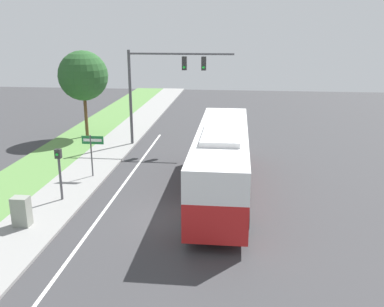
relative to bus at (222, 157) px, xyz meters
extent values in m
plane|color=#38383A|center=(-1.67, -3.13, -1.95)|extent=(80.00, 80.00, 0.00)
cube|color=gray|center=(-7.87, -3.13, -1.89)|extent=(2.80, 80.00, 0.12)
cube|color=silver|center=(-5.27, -3.13, -1.95)|extent=(0.14, 30.00, 0.01)
cube|color=red|center=(0.00, 0.01, -0.73)|extent=(2.45, 12.22, 1.56)
cube|color=white|center=(0.00, 0.01, 0.69)|extent=(2.45, 12.22, 1.27)
cube|color=black|center=(0.00, 0.01, 0.25)|extent=(2.49, 11.24, 0.96)
cube|color=white|center=(0.00, -0.90, 1.44)|extent=(1.72, 4.28, 0.24)
cylinder|color=black|center=(-1.18, 3.80, -1.49)|extent=(0.28, 0.93, 0.93)
cylinder|color=black|center=(1.18, 3.80, -1.49)|extent=(0.28, 0.93, 0.93)
cylinder|color=black|center=(-1.18, -3.77, -1.49)|extent=(0.28, 0.93, 0.93)
cylinder|color=black|center=(1.18, -3.77, -1.49)|extent=(0.28, 0.93, 0.93)
cylinder|color=#4C4C51|center=(-6.72, 8.72, 1.37)|extent=(0.20, 0.20, 6.65)
cylinder|color=#4C4C51|center=(-3.17, 8.72, 4.45)|extent=(7.10, 0.14, 0.14)
cube|color=#2D2D2D|center=(-2.93, 8.72, 3.83)|extent=(0.32, 0.28, 0.90)
sphere|color=#1ED838|center=(-2.93, 8.54, 3.58)|extent=(0.18, 0.18, 0.18)
cube|color=#2D2D2D|center=(-1.63, 8.72, 3.83)|extent=(0.32, 0.28, 0.90)
sphere|color=#1ED838|center=(-1.63, 8.54, 3.58)|extent=(0.18, 0.18, 0.18)
cylinder|color=#4C4C51|center=(-7.62, -1.75, -0.63)|extent=(0.12, 0.12, 2.64)
cube|color=#2D2D2D|center=(-7.62, -1.75, 0.47)|extent=(0.28, 0.24, 0.44)
sphere|color=#1ED838|center=(-7.62, -1.90, 0.47)|extent=(0.14, 0.14, 0.14)
cylinder|color=#4C4C51|center=(-7.25, 1.69, -0.72)|extent=(0.08, 0.08, 2.47)
cube|color=#196B33|center=(-7.13, 1.69, 0.24)|extent=(1.22, 0.03, 0.46)
cube|color=white|center=(-7.13, 1.67, 0.24)|extent=(1.04, 0.01, 0.16)
cube|color=gray|center=(-8.14, -4.66, -1.20)|extent=(0.69, 0.52, 1.27)
cylinder|color=brown|center=(-10.65, 10.47, -0.11)|extent=(0.24, 0.24, 3.49)
sphere|color=#285628|center=(-10.65, 10.47, 2.73)|extent=(3.64, 3.64, 3.64)
camera|label=1|loc=(0.68, -20.18, 6.21)|focal=40.00mm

